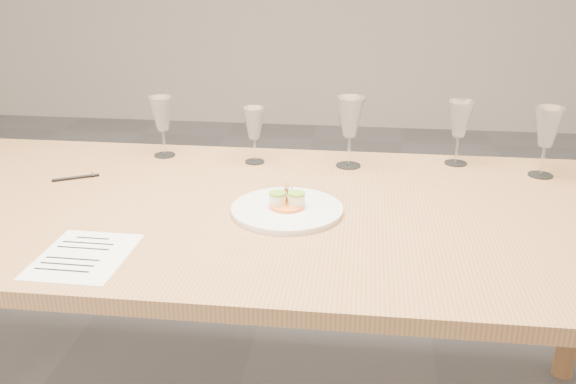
# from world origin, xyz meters

# --- Properties ---
(dining_table) EXTENTS (2.40, 1.00, 0.75)m
(dining_table) POSITION_xyz_m (0.00, 0.00, 0.68)
(dining_table) COLOR tan
(dining_table) RESTS_ON ground
(dinner_plate) EXTENTS (0.29, 0.29, 0.07)m
(dinner_plate) POSITION_xyz_m (0.19, -0.04, 0.76)
(dinner_plate) COLOR white
(dinner_plate) RESTS_ON dining_table
(recipe_sheet) EXTENTS (0.20, 0.25, 0.00)m
(recipe_sheet) POSITION_xyz_m (-0.23, -0.33, 0.75)
(recipe_sheet) COLOR white
(recipe_sheet) RESTS_ON dining_table
(ballpoint_pen) EXTENTS (0.12, 0.07, 0.01)m
(ballpoint_pen) POSITION_xyz_m (-0.46, 0.14, 0.75)
(ballpoint_pen) COLOR black
(ballpoint_pen) RESTS_ON dining_table
(wine_glass_0) EXTENTS (0.08, 0.08, 0.19)m
(wine_glass_0) POSITION_xyz_m (-0.26, 0.38, 0.89)
(wine_glass_0) COLOR white
(wine_glass_0) RESTS_ON dining_table
(wine_glass_1) EXTENTS (0.07, 0.07, 0.18)m
(wine_glass_1) POSITION_xyz_m (0.04, 0.35, 0.87)
(wine_glass_1) COLOR white
(wine_glass_1) RESTS_ON dining_table
(wine_glass_2) EXTENTS (0.09, 0.09, 0.22)m
(wine_glass_2) POSITION_xyz_m (0.33, 0.35, 0.90)
(wine_glass_2) COLOR white
(wine_glass_2) RESTS_ON dining_table
(wine_glass_3) EXTENTS (0.08, 0.08, 0.20)m
(wine_glass_3) POSITION_xyz_m (0.67, 0.42, 0.89)
(wine_glass_3) COLOR white
(wine_glass_3) RESTS_ON dining_table
(wine_glass_4) EXTENTS (0.08, 0.08, 0.21)m
(wine_glass_4) POSITION_xyz_m (0.91, 0.33, 0.90)
(wine_glass_4) COLOR white
(wine_glass_4) RESTS_ON dining_table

